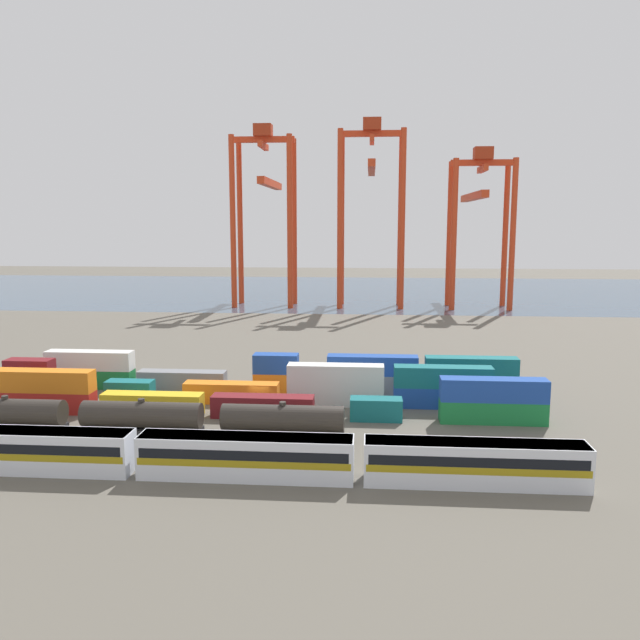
# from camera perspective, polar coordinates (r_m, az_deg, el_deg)

# --- Properties ---
(ground_plane) EXTENTS (420.00, 420.00, 0.00)m
(ground_plane) POSITION_cam_1_polar(r_m,az_deg,el_deg) (119.33, -2.17, -2.30)
(ground_plane) COLOR #5B564C
(harbour_water) EXTENTS (400.00, 110.00, 0.01)m
(harbour_water) POSITION_cam_1_polar(r_m,az_deg,el_deg) (214.93, 0.84, 2.62)
(harbour_water) COLOR #384C60
(harbour_water) RESTS_ON ground_plane
(passenger_train) EXTENTS (59.94, 3.14, 3.90)m
(passenger_train) POSITION_cam_1_polar(r_m,az_deg,el_deg) (58.59, -6.68, -11.94)
(passenger_train) COLOR silver
(passenger_train) RESTS_ON ground_plane
(freight_tank_row) EXTENTS (43.21, 2.80, 4.26)m
(freight_tank_row) POSITION_cam_1_polar(r_m,az_deg,el_deg) (71.19, -15.69, -8.58)
(freight_tank_row) COLOR #232326
(freight_tank_row) RESTS_ON ground_plane
(shipping_container_1) EXTENTS (12.10, 2.44, 2.60)m
(shipping_container_1) POSITION_cam_1_polar(r_m,az_deg,el_deg) (84.53, -23.45, -6.73)
(shipping_container_1) COLOR #AD211C
(shipping_container_1) RESTS_ON ground_plane
(shipping_container_2) EXTENTS (12.10, 2.44, 2.60)m
(shipping_container_2) POSITION_cam_1_polar(r_m,az_deg,el_deg) (83.91, -23.55, -5.02)
(shipping_container_2) COLOR orange
(shipping_container_2) RESTS_ON shipping_container_1
(shipping_container_3) EXTENTS (12.10, 2.44, 2.60)m
(shipping_container_3) POSITION_cam_1_polar(r_m,az_deg,el_deg) (79.23, -14.81, -7.30)
(shipping_container_3) COLOR gold
(shipping_container_3) RESTS_ON ground_plane
(shipping_container_4) EXTENTS (12.10, 2.44, 2.60)m
(shipping_container_4) POSITION_cam_1_polar(r_m,az_deg,el_deg) (75.93, -5.16, -7.74)
(shipping_container_4) COLOR maroon
(shipping_container_4) RESTS_ON ground_plane
(shipping_container_5) EXTENTS (6.04, 2.44, 2.60)m
(shipping_container_5) POSITION_cam_1_polar(r_m,az_deg,el_deg) (74.91, 5.06, -7.97)
(shipping_container_5) COLOR #146066
(shipping_container_5) RESTS_ON ground_plane
(shipping_container_6) EXTENTS (12.10, 2.44, 2.60)m
(shipping_container_6) POSITION_cam_1_polar(r_m,az_deg,el_deg) (76.24, 15.25, -7.95)
(shipping_container_6) COLOR #197538
(shipping_container_6) RESTS_ON ground_plane
(shipping_container_7) EXTENTS (12.10, 2.44, 2.60)m
(shipping_container_7) POSITION_cam_1_polar(r_m,az_deg,el_deg) (75.55, 15.33, -6.06)
(shipping_container_7) COLOR #1C4299
(shipping_container_7) RESTS_ON shipping_container_6
(shipping_container_8) EXTENTS (6.04, 2.44, 2.60)m
(shipping_container_8) POSITION_cam_1_polar(r_m,az_deg,el_deg) (91.83, -24.53, -5.61)
(shipping_container_8) COLOR slate
(shipping_container_8) RESTS_ON ground_plane
(shipping_container_9) EXTENTS (6.04, 2.44, 2.60)m
(shipping_container_9) POSITION_cam_1_polar(r_m,az_deg,el_deg) (91.26, -24.63, -4.02)
(shipping_container_9) COLOR maroon
(shipping_container_9) RESTS_ON shipping_container_8
(shipping_container_10) EXTENTS (6.04, 2.44, 2.60)m
(shipping_container_10) POSITION_cam_1_polar(r_m,az_deg,el_deg) (86.21, -16.70, -6.08)
(shipping_container_10) COLOR #146066
(shipping_container_10) RESTS_ON ground_plane
(shipping_container_11) EXTENTS (12.10, 2.44, 2.60)m
(shipping_container_11) POSITION_cam_1_polar(r_m,az_deg,el_deg) (82.38, -7.96, -6.47)
(shipping_container_11) COLOR orange
(shipping_container_11) RESTS_ON ground_plane
(shipping_container_12) EXTENTS (12.10, 2.44, 2.60)m
(shipping_container_12) POSITION_cam_1_polar(r_m,az_deg,el_deg) (80.61, 1.41, -6.73)
(shipping_container_12) COLOR silver
(shipping_container_12) RESTS_ON ground_plane
(shipping_container_13) EXTENTS (12.10, 2.44, 2.60)m
(shipping_container_13) POSITION_cam_1_polar(r_m,az_deg,el_deg) (79.95, 1.41, -4.94)
(shipping_container_13) COLOR silver
(shipping_container_13) RESTS_ON shipping_container_12
(shipping_container_14) EXTENTS (12.10, 2.44, 2.60)m
(shipping_container_14) POSITION_cam_1_polar(r_m,az_deg,el_deg) (81.02, 10.94, -6.81)
(shipping_container_14) COLOR #1C4299
(shipping_container_14) RESTS_ON ground_plane
(shipping_container_15) EXTENTS (12.10, 2.44, 2.60)m
(shipping_container_15) POSITION_cam_1_polar(r_m,az_deg,el_deg) (80.37, 10.99, -5.02)
(shipping_container_15) COLOR #146066
(shipping_container_15) RESTS_ON shipping_container_14
(shipping_container_16) EXTENTS (12.10, 2.44, 2.60)m
(shipping_container_16) POSITION_cam_1_polar(r_m,az_deg,el_deg) (94.44, -19.91, -4.96)
(shipping_container_16) COLOR #197538
(shipping_container_16) RESTS_ON ground_plane
(shipping_container_17) EXTENTS (12.10, 2.44, 2.60)m
(shipping_container_17) POSITION_cam_1_polar(r_m,az_deg,el_deg) (93.88, -20.00, -3.41)
(shipping_container_17) COLOR silver
(shipping_container_17) RESTS_ON shipping_container_16
(shipping_container_18) EXTENTS (12.10, 2.44, 2.60)m
(shipping_container_18) POSITION_cam_1_polar(r_m,az_deg,el_deg) (89.87, -12.27, -5.31)
(shipping_container_18) COLOR slate
(shipping_container_18) RESTS_ON ground_plane
(shipping_container_19) EXTENTS (6.04, 2.44, 2.60)m
(shipping_container_19) POSITION_cam_1_polar(r_m,az_deg,el_deg) (87.04, -3.96, -5.58)
(shipping_container_19) COLOR orange
(shipping_container_19) RESTS_ON ground_plane
(shipping_container_20) EXTENTS (6.04, 2.44, 2.60)m
(shipping_container_20) POSITION_cam_1_polar(r_m,az_deg,el_deg) (86.44, -3.98, -3.91)
(shipping_container_20) COLOR #1C4299
(shipping_container_20) RESTS_ON shipping_container_19
(shipping_container_21) EXTENTS (12.10, 2.44, 2.60)m
(shipping_container_21) POSITION_cam_1_polar(r_m,az_deg,el_deg) (86.13, 4.71, -5.75)
(shipping_container_21) COLOR slate
(shipping_container_21) RESTS_ON ground_plane
(shipping_container_22) EXTENTS (12.10, 2.44, 2.60)m
(shipping_container_22) POSITION_cam_1_polar(r_m,az_deg,el_deg) (85.52, 4.74, -4.06)
(shipping_container_22) COLOR #1C4299
(shipping_container_22) RESTS_ON shipping_container_21
(shipping_container_23) EXTENTS (12.10, 2.44, 2.60)m
(shipping_container_23) POSITION_cam_1_polar(r_m,az_deg,el_deg) (87.18, 13.38, -5.78)
(shipping_container_23) COLOR #1C4299
(shipping_container_23) RESTS_ON ground_plane
(shipping_container_24) EXTENTS (12.10, 2.44, 2.60)m
(shipping_container_24) POSITION_cam_1_polar(r_m,az_deg,el_deg) (86.58, 13.44, -4.11)
(shipping_container_24) COLOR #146066
(shipping_container_24) RESTS_ON shipping_container_23
(gantry_crane_west) EXTENTS (16.97, 33.95, 48.99)m
(gantry_crane_west) POSITION_cam_1_polar(r_m,az_deg,el_deg) (178.83, -4.93, 10.73)
(gantry_crane_west) COLOR red
(gantry_crane_west) RESTS_ON ground_plane
(gantry_crane_central) EXTENTS (17.93, 35.08, 50.22)m
(gantry_crane_central) POSITION_cam_1_polar(r_m,az_deg,el_deg) (176.66, 4.63, 11.22)
(gantry_crane_central) COLOR red
(gantry_crane_central) RESTS_ON ground_plane
(gantry_crane_east) EXTENTS (16.69, 38.32, 42.49)m
(gantry_crane_east) POSITION_cam_1_polar(r_m,az_deg,el_deg) (179.71, 14.09, 9.45)
(gantry_crane_east) COLOR red
(gantry_crane_east) RESTS_ON ground_plane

